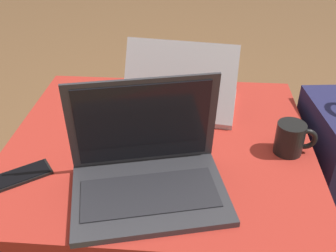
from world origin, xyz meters
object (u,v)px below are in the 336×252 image
(laptop_far, at_px, (181,96))
(backpack, at_px, (330,171))
(cell_phone, at_px, (21,176))
(coffee_mug, at_px, (291,138))
(laptop_near, at_px, (148,169))

(laptop_far, height_order, backpack, laptop_far)
(laptop_far, xyz_separation_m, cell_phone, (-0.39, -0.38, -0.04))
(cell_phone, relative_size, coffee_mug, 1.39)
(laptop_near, xyz_separation_m, laptop_far, (0.06, 0.39, -0.01))
(laptop_far, xyz_separation_m, backpack, (0.51, -0.06, -0.23))
(cell_phone, bearing_deg, laptop_near, 51.27)
(laptop_far, height_order, coffee_mug, laptop_far)
(backpack, relative_size, coffee_mug, 4.62)
(coffee_mug, bearing_deg, laptop_near, -155.04)
(cell_phone, relative_size, backpack, 0.30)
(cell_phone, distance_m, coffee_mug, 0.72)
(laptop_near, distance_m, backpack, 0.70)
(backpack, height_order, coffee_mug, backpack)
(cell_phone, distance_m, backpack, 0.97)
(laptop_far, distance_m, backpack, 0.56)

